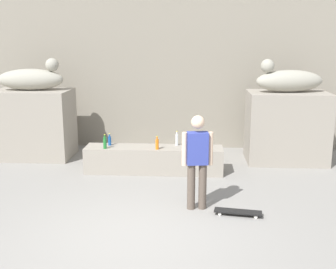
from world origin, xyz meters
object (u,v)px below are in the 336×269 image
object	(u,v)px
skateboard	(238,212)
bottle_orange	(157,144)
statue_reclining_left	(32,79)
bottle_green	(105,143)
skater	(197,158)
bottle_blue	(110,141)
bottle_clear	(177,139)
statue_reclining_right	(288,80)

from	to	relation	value
skateboard	bottle_orange	xyz separation A→B (m)	(-1.56, 2.10, 0.63)
statue_reclining_left	bottle_green	distance (m)	2.69
skater	bottle_blue	bearing A→B (deg)	-55.12
statue_reclining_left	bottle_green	xyz separation A→B (m)	(2.02, -1.26, -1.26)
bottle_clear	bottle_blue	world-z (taller)	bottle_clear
skateboard	bottle_orange	distance (m)	2.69
bottle_clear	bottle_green	world-z (taller)	bottle_clear
statue_reclining_left	statue_reclining_right	xyz separation A→B (m)	(6.14, -0.01, 0.00)
statue_reclining_left	bottle_clear	size ratio (longest dim) A/B	4.94
statue_reclining_right	skater	xyz separation A→B (m)	(-2.12, -3.08, -1.05)
statue_reclining_right	bottle_clear	bearing A→B (deg)	8.99
bottle_orange	skater	bearing A→B (deg)	-65.11
skateboard	statue_reclining_right	bearing A→B (deg)	-104.41
skateboard	bottle_green	distance (m)	3.48
statue_reclining_left	statue_reclining_right	distance (m)	6.14
bottle_green	statue_reclining_right	bearing A→B (deg)	16.83
skateboard	bottle_green	world-z (taller)	bottle_green
skateboard	bottle_green	xyz separation A→B (m)	(-2.70, 2.09, 0.64)
skater	bottle_blue	world-z (taller)	skater
skater	bottle_green	size ratio (longest dim) A/B	5.26
bottle_orange	statue_reclining_right	bearing A→B (deg)	22.51
bottle_green	skateboard	bearing A→B (deg)	-37.77
bottle_orange	bottle_clear	bearing A→B (deg)	41.91
statue_reclining_left	bottle_orange	xyz separation A→B (m)	(3.16, -1.24, -1.28)
skateboard	bottle_clear	size ratio (longest dim) A/B	2.49
bottle_green	bottle_blue	distance (m)	0.30
bottle_orange	bottle_green	world-z (taller)	bottle_green
statue_reclining_left	bottle_blue	size ratio (longest dim) A/B	6.00
skateboard	bottle_blue	xyz separation A→B (m)	(-2.65, 2.39, 0.62)
bottle_blue	bottle_green	bearing A→B (deg)	-98.76
bottle_orange	bottle_blue	world-z (taller)	bottle_orange
bottle_clear	statue_reclining_left	bearing A→B (deg)	166.28
skater	bottle_orange	world-z (taller)	skater
bottle_orange	bottle_green	bearing A→B (deg)	-179.42
bottle_green	bottle_blue	size ratio (longest dim) A/B	1.17
statue_reclining_left	bottle_blue	distance (m)	2.61
skater	bottle_green	world-z (taller)	skater
skater	bottle_clear	world-z (taller)	skater
skateboard	bottle_clear	bearing A→B (deg)	-56.51
bottle_clear	bottle_blue	bearing A→B (deg)	-176.62
statue_reclining_left	skater	size ratio (longest dim) A/B	0.98
bottle_orange	bottle_blue	xyz separation A→B (m)	(-1.10, 0.28, -0.01)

